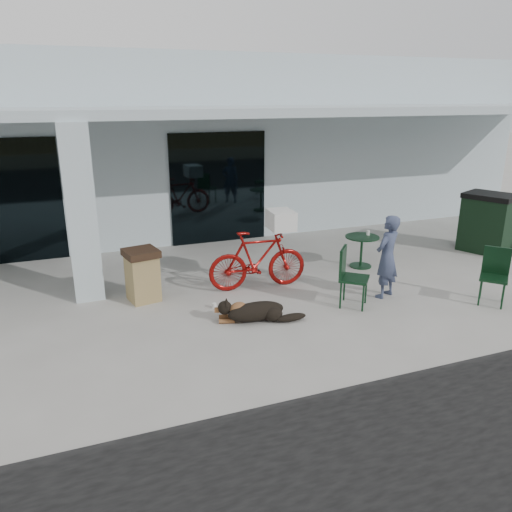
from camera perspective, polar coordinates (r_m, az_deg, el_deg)
name	(u,v)px	position (r m, az deg, el deg)	size (l,w,h in m)	color
ground	(202,337)	(7.78, -6.21, -9.22)	(80.00, 80.00, 0.00)	#ACA9A2
building	(124,141)	(15.37, -14.89, 12.55)	(22.00, 7.00, 4.50)	silver
storefront_glass_right	(219,188)	(12.41, -4.30, 7.72)	(2.40, 0.06, 2.70)	black
column	(81,214)	(9.24, -19.34, 4.55)	(0.50, 0.50, 3.12)	silver
overhang	(149,112)	(10.47, -12.10, 15.76)	(22.00, 2.80, 0.18)	silver
bicycle	(258,260)	(9.42, 0.20, -0.43)	(0.54, 1.90, 1.14)	maroon
laundry_basket	(281,220)	(9.35, 2.86, 4.16)	(0.60, 0.44, 0.35)	white
dog	(256,310)	(8.19, 0.01, -6.23)	(1.11, 0.37, 0.37)	black
cup_near_dog	(214,306)	(8.75, -4.77, -5.67)	(0.07, 0.07, 0.09)	white
cafe_table_far	(361,252)	(10.93, 11.94, 0.50)	(0.72, 0.72, 0.68)	#13371E
cafe_chair_far_a	(354,278)	(8.80, 11.18, -2.45)	(0.47, 0.52, 1.05)	#13371E
cafe_chair_far_b	(494,277)	(9.67, 25.55, -2.21)	(0.45, 0.49, 1.00)	#13371E
person	(387,257)	(9.27, 14.75, -0.09)	(0.56, 0.37, 1.53)	#3A4362
cup_on_table	(368,233)	(10.95, 12.68, 2.61)	(0.07, 0.07, 0.10)	white
trash_receptacle	(142,275)	(9.12, -12.85, -2.15)	(0.56, 0.56, 0.95)	olive
wheeled_bin	(487,223)	(12.90, 24.91, 3.48)	(0.85, 1.08, 1.38)	black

